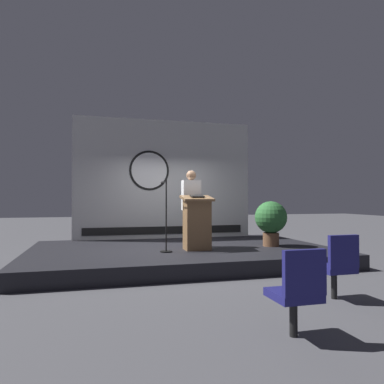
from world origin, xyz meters
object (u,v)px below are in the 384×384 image
podium (197,223)px  potted_plant (271,219)px  speaker_person (191,208)px  microphone_stand (166,226)px  audience_chair_left (298,288)px  audience_chair_right (338,263)px

podium → potted_plant: (1.77, 0.12, 0.04)m
speaker_person → microphone_stand: 0.96m
speaker_person → potted_plant: size_ratio=1.68×
podium → audience_chair_left: bearing=-91.9°
speaker_person → microphone_stand: size_ratio=1.16×
potted_plant → audience_chair_right: bearing=-101.7°
podium → speaker_person: bearing=89.7°
speaker_person → audience_chair_left: size_ratio=1.91×
speaker_person → audience_chair_left: speaker_person is taller
podium → speaker_person: (0.00, 0.48, 0.30)m
podium → microphone_stand: bearing=-172.7°
microphone_stand → potted_plant: (2.45, 0.21, 0.08)m
audience_chair_right → podium: bearing=110.2°
speaker_person → podium: bearing=-90.3°
audience_chair_left → audience_chair_right: 1.63m
microphone_stand → audience_chair_right: size_ratio=1.64×
podium → audience_chair_left: 4.09m
audience_chair_left → podium: bearing=88.1°
speaker_person → potted_plant: bearing=-11.5°
podium → audience_chair_left: (-0.14, -4.07, -0.37)m
potted_plant → audience_chair_left: bearing=-114.4°
speaker_person → audience_chair_left: bearing=-91.8°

